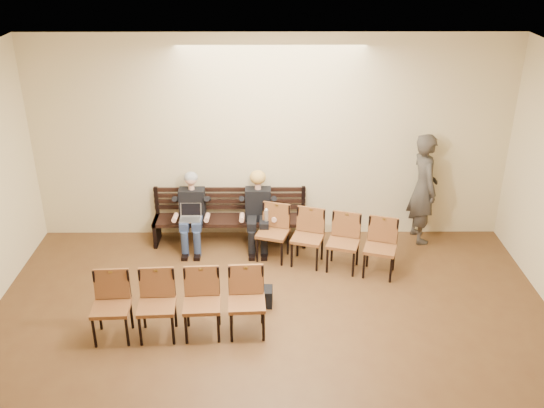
{
  "coord_description": "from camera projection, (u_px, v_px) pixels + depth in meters",
  "views": [
    {
      "loc": [
        -0.04,
        -4.57,
        5.1
      ],
      "look_at": [
        0.01,
        4.05,
        1.01
      ],
      "focal_mm": 40.0,
      "sensor_mm": 36.0,
      "label": 1
    }
  ],
  "objects": [
    {
      "name": "seated_woman",
      "position": [
        258.0,
        213.0,
        10.14
      ],
      "size": [
        0.53,
        0.74,
        1.24
      ],
      "primitive_type": null,
      "color": "black",
      "rests_on": "ground"
    },
    {
      "name": "chair_row_front",
      "position": [
        325.0,
        241.0,
        9.59
      ],
      "size": [
        2.26,
        1.13,
        0.91
      ],
      "primitive_type": "cube",
      "rotation": [
        0.0,
        0.0,
        -0.3
      ],
      "color": "brown",
      "rests_on": "ground"
    },
    {
      "name": "chair_row_back",
      "position": [
        179.0,
        306.0,
        7.98
      ],
      "size": [
        2.29,
        0.63,
        0.93
      ],
      "primitive_type": "cube",
      "rotation": [
        0.0,
        0.0,
        0.06
      ],
      "color": "brown",
      "rests_on": "ground"
    },
    {
      "name": "room_walls",
      "position": [
        273.0,
        206.0,
        5.94
      ],
      "size": [
        8.02,
        10.01,
        3.51
      ],
      "color": "beige",
      "rests_on": "ground"
    },
    {
      "name": "seated_man",
      "position": [
        192.0,
        212.0,
        10.13
      ],
      "size": [
        0.53,
        0.73,
        1.27
      ],
      "primitive_type": null,
      "color": "black",
      "rests_on": "ground"
    },
    {
      "name": "water_bottle",
      "position": [
        266.0,
        222.0,
        9.96
      ],
      "size": [
        0.07,
        0.07,
        0.22
      ],
      "primitive_type": "cylinder",
      "rotation": [
        0.0,
        0.0,
        -0.08
      ],
      "color": "silver",
      "rests_on": "bench"
    },
    {
      "name": "passerby",
      "position": [
        424.0,
        180.0,
        10.15
      ],
      "size": [
        0.64,
        0.88,
        2.21
      ],
      "primitive_type": "imported",
      "rotation": [
        0.0,
        0.0,
        1.71
      ],
      "color": "#37322D",
      "rests_on": "ground"
    },
    {
      "name": "laptop",
      "position": [
        190.0,
        220.0,
        9.98
      ],
      "size": [
        0.37,
        0.3,
        0.25
      ],
      "primitive_type": "cube",
      "rotation": [
        0.0,
        0.0,
        -0.08
      ],
      "color": "#B3B4B8",
      "rests_on": "bench"
    },
    {
      "name": "bag",
      "position": [
        260.0,
        297.0,
        8.75
      ],
      "size": [
        0.38,
        0.27,
        0.27
      ],
      "primitive_type": "cube",
      "rotation": [
        0.0,
        0.0,
        -0.04
      ],
      "color": "black",
      "rests_on": "ground"
    },
    {
      "name": "bench",
      "position": [
        230.0,
        230.0,
        10.42
      ],
      "size": [
        2.6,
        0.9,
        0.45
      ],
      "primitive_type": "cube",
      "color": "black",
      "rests_on": "ground"
    }
  ]
}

